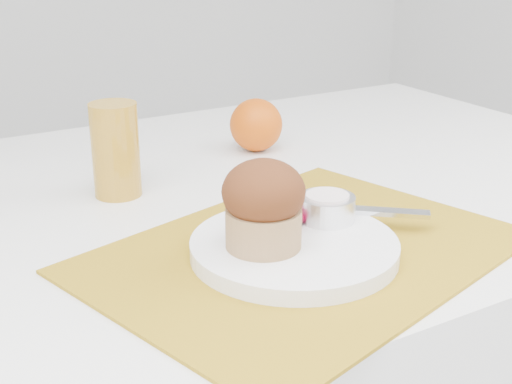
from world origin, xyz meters
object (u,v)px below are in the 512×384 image
plate (294,248)px  muffin (264,204)px  juice_glass (116,150)px  orange (256,125)px

plate → muffin: bearing=173.9°
juice_glass → orange: bearing=16.6°
juice_glass → muffin: 0.28m
muffin → juice_glass: bearing=102.1°
plate → juice_glass: juice_glass is taller
orange → juice_glass: (-0.26, -0.08, 0.02)m
juice_glass → muffin: bearing=-77.9°
plate → muffin: muffin is taller
juice_glass → muffin: (0.06, -0.27, 0.01)m
orange → muffin: bearing=-119.4°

